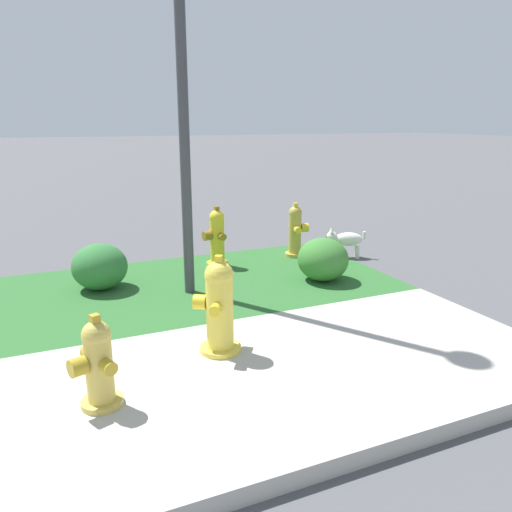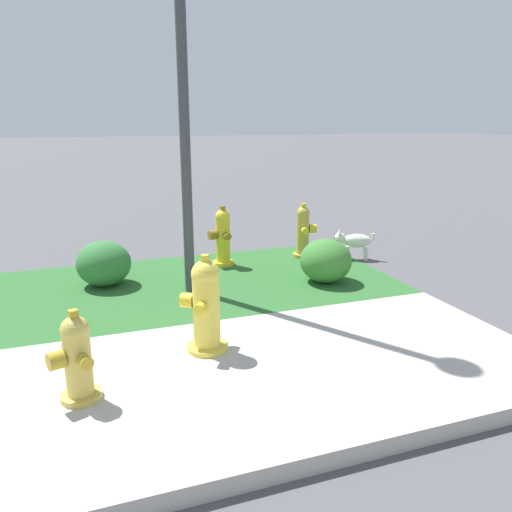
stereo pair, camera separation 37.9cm
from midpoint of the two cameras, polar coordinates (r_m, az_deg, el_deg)
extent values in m
cylinder|color=yellow|center=(6.55, -6.05, -0.90)|extent=(0.28, 0.28, 0.05)
cylinder|color=yellow|center=(6.47, -6.13, 1.83)|extent=(0.18, 0.18, 0.59)
sphere|color=yellow|center=(6.41, -6.20, 4.40)|extent=(0.19, 0.19, 0.19)
cube|color=olive|center=(6.39, -6.23, 5.39)|extent=(0.06, 0.06, 0.06)
cylinder|color=olive|center=(6.33, -5.63, 2.21)|extent=(0.10, 0.10, 0.09)
cylinder|color=olive|center=(6.57, -6.64, 2.66)|extent=(0.10, 0.10, 0.09)
cylinder|color=olive|center=(6.40, -7.30, 2.29)|extent=(0.11, 0.13, 0.12)
cylinder|color=yellow|center=(4.18, -6.72, -10.54)|extent=(0.34, 0.34, 0.05)
cylinder|color=yellow|center=(4.05, -6.87, -6.33)|extent=(0.22, 0.22, 0.61)
sphere|color=yellow|center=(3.95, -7.00, -2.22)|extent=(0.23, 0.23, 0.23)
cube|color=yellow|center=(3.91, -7.07, -0.37)|extent=(0.08, 0.08, 0.06)
cylinder|color=yellow|center=(3.88, -7.46, -6.15)|extent=(0.12, 0.12, 0.09)
cylinder|color=yellow|center=(4.16, -6.38, -4.63)|extent=(0.12, 0.12, 0.09)
cylinder|color=yellow|center=(4.06, -9.09, -5.23)|extent=(0.15, 0.15, 0.12)
cylinder|color=gold|center=(3.65, -20.13, -15.50)|extent=(0.28, 0.28, 0.05)
cylinder|color=gold|center=(3.53, -20.52, -11.91)|extent=(0.18, 0.18, 0.46)
sphere|color=gold|center=(3.44, -20.88, -8.47)|extent=(0.19, 0.19, 0.19)
cube|color=#B29323|center=(3.40, -21.05, -6.76)|extent=(0.07, 0.07, 0.06)
cylinder|color=#B29323|center=(3.40, -19.69, -11.92)|extent=(0.11, 0.11, 0.09)
cylinder|color=#B29323|center=(3.62, -21.46, -10.34)|extent=(0.11, 0.11, 0.09)
cylinder|color=#B29323|center=(3.47, -22.75, -11.66)|extent=(0.13, 0.15, 0.12)
cylinder|color=gold|center=(6.98, 2.87, 0.18)|extent=(0.27, 0.27, 0.05)
cylinder|color=gold|center=(6.91, 2.91, 2.64)|extent=(0.17, 0.17, 0.56)
sphere|color=gold|center=(6.85, 2.94, 4.95)|extent=(0.18, 0.18, 0.18)
cube|color=yellow|center=(6.83, 2.95, 5.83)|extent=(0.07, 0.07, 0.06)
cylinder|color=yellow|center=(7.02, 2.64, 3.41)|extent=(0.11, 0.11, 0.09)
cylinder|color=yellow|center=(6.77, 3.20, 2.97)|extent=(0.11, 0.11, 0.09)
cylinder|color=yellow|center=(6.93, 4.00, 3.24)|extent=(0.12, 0.14, 0.12)
ellipsoid|color=silver|center=(6.93, 9.01, 1.91)|extent=(0.42, 0.33, 0.19)
sphere|color=silver|center=(6.90, 7.12, 2.19)|extent=(0.15, 0.15, 0.15)
sphere|color=black|center=(6.89, 6.53, 2.14)|extent=(0.03, 0.03, 0.03)
cone|color=silver|center=(6.84, 7.12, 2.91)|extent=(0.07, 0.07, 0.07)
cone|color=silver|center=(6.92, 7.06, 3.05)|extent=(0.07, 0.07, 0.07)
cylinder|color=silver|center=(6.91, 8.00, 0.39)|extent=(0.05, 0.05, 0.17)
cylinder|color=silver|center=(7.01, 7.92, 0.61)|extent=(0.05, 0.05, 0.17)
cylinder|color=silver|center=(6.94, 10.00, 0.37)|extent=(0.05, 0.05, 0.17)
cylinder|color=silver|center=(7.04, 9.89, 0.59)|extent=(0.05, 0.05, 0.17)
cylinder|color=silver|center=(6.95, 10.74, 2.33)|extent=(0.04, 0.04, 0.10)
cylinder|color=#3D3D42|center=(5.34, -10.75, 22.34)|extent=(0.11, 0.11, 5.04)
ellipsoid|color=#3D7F33|center=(5.89, 5.84, -0.41)|extent=(0.60, 0.60, 0.51)
ellipsoid|color=#337538|center=(5.88, -19.20, -1.18)|extent=(0.61, 0.61, 0.52)
camera|label=1|loc=(0.19, -91.99, -0.54)|focal=35.00mm
camera|label=2|loc=(0.19, 88.01, 0.54)|focal=35.00mm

